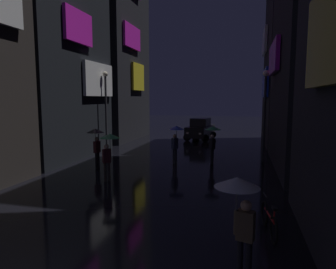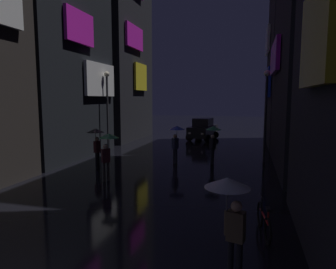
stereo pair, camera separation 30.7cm
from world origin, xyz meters
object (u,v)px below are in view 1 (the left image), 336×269
pedestrian_foreground_right_blue (176,134)px  pedestrian_foreground_left_clear (240,200)px  pedestrian_far_right_green (213,134)px  bicycle_parked_at_storefront (269,221)px  streetlamp_left_far (106,102)px  pedestrian_near_crossing_green (109,144)px  streetlamp_right_far (265,105)px  car_distant (200,129)px  pedestrian_midstreet_centre_black (96,137)px

pedestrian_foreground_right_blue → pedestrian_foreground_left_clear: size_ratio=1.00×
pedestrian_far_right_green → bicycle_parked_at_storefront: 8.93m
bicycle_parked_at_storefront → streetlamp_left_far: bearing=133.6°
pedestrian_near_crossing_green → streetlamp_left_far: size_ratio=0.39×
streetlamp_right_far → pedestrian_near_crossing_green: bearing=-138.8°
pedestrian_near_crossing_green → car_distant: bearing=82.2°
car_distant → pedestrian_foreground_right_blue: bearing=-89.6°
pedestrian_foreground_left_clear → bicycle_parked_at_storefront: pedestrian_foreground_left_clear is taller
pedestrian_midstreet_centre_black → streetlamp_right_far: 9.57m
pedestrian_far_right_green → pedestrian_near_crossing_green: bearing=-131.0°
pedestrian_near_crossing_green → car_distant: size_ratio=0.49×
pedestrian_far_right_green → streetlamp_left_far: (-7.21, 1.57, 1.73)m
pedestrian_midstreet_centre_black → streetlamp_right_far: size_ratio=0.40×
pedestrian_far_right_green → pedestrian_foreground_right_blue: 2.06m
pedestrian_foreground_left_clear → pedestrian_midstreet_centre_black: bearing=132.5°
pedestrian_near_crossing_green → pedestrian_foreground_left_clear: size_ratio=1.00×
pedestrian_foreground_left_clear → bicycle_parked_at_storefront: size_ratio=1.17×
bicycle_parked_at_storefront → streetlamp_left_far: size_ratio=0.33×
pedestrian_far_right_green → streetlamp_right_far: streetlamp_right_far is taller
pedestrian_foreground_right_blue → pedestrian_midstreet_centre_black: bearing=-146.5°
pedestrian_midstreet_centre_black → car_distant: size_ratio=0.49×
pedestrian_foreground_left_clear → streetlamp_left_far: (-8.84, 12.35, 1.73)m
pedestrian_near_crossing_green → bicycle_parked_at_storefront: (6.46, -3.82, -1.28)m
pedestrian_near_crossing_green → car_distant: (1.98, 14.53, -0.74)m
bicycle_parked_at_storefront → pedestrian_foreground_right_blue: bearing=118.4°
pedestrian_near_crossing_green → pedestrian_foreground_left_clear: 8.34m
pedestrian_midstreet_centre_black → streetlamp_right_far: streetlamp_right_far is taller
pedestrian_foreground_right_blue → streetlamp_right_far: (4.82, 1.65, 1.63)m
pedestrian_near_crossing_green → pedestrian_foreground_right_blue: same height
pedestrian_far_right_green → pedestrian_foreground_right_blue: bearing=-170.5°
pedestrian_midstreet_centre_black → pedestrian_foreground_right_blue: bearing=33.5°
pedestrian_far_right_green → pedestrian_near_crossing_green: 6.21m
pedestrian_foreground_right_blue → streetlamp_left_far: 5.79m
car_distant → streetlamp_right_far: streetlamp_right_far is taller
car_distant → streetlamp_left_far: bearing=-121.8°
pedestrian_near_crossing_green → pedestrian_foreground_left_clear: same height
pedestrian_midstreet_centre_black → streetlamp_right_far: (8.50, 4.09, 1.63)m
pedestrian_far_right_green → pedestrian_near_crossing_green: same height
car_distant → pedestrian_foreground_left_clear: bearing=-79.8°
streetlamp_left_far → pedestrian_near_crossing_green: bearing=-63.3°
pedestrian_midstreet_centre_black → pedestrian_far_right_green: (5.71, 2.78, 0.00)m
pedestrian_far_right_green → pedestrian_near_crossing_green: size_ratio=1.00×
pedestrian_midstreet_centre_black → pedestrian_foreground_left_clear: same height
pedestrian_midstreet_centre_black → pedestrian_far_right_green: bearing=25.9°
bicycle_parked_at_storefront → pedestrian_near_crossing_green: bearing=149.4°
pedestrian_near_crossing_green → pedestrian_midstreet_centre_black: bearing=130.6°
bicycle_parked_at_storefront → car_distant: bearing=103.7°
streetlamp_left_far → pedestrian_midstreet_centre_black: bearing=-70.9°
pedestrian_midstreet_centre_black → pedestrian_far_right_green: size_ratio=1.00×
pedestrian_foreground_right_blue → car_distant: size_ratio=0.49×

